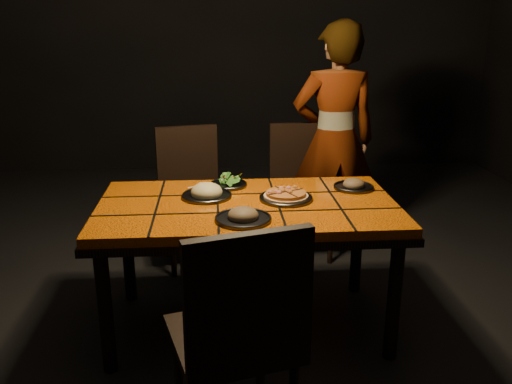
{
  "coord_description": "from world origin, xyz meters",
  "views": [
    {
      "loc": [
        -0.17,
        -2.75,
        1.7
      ],
      "look_at": [
        0.04,
        -0.03,
        0.82
      ],
      "focal_mm": 38.0,
      "sensor_mm": 36.0,
      "label": 1
    }
  ],
  "objects": [
    {
      "name": "plate_mushroom_a",
      "position": [
        -0.04,
        -0.27,
        0.77
      ],
      "size": [
        0.28,
        0.28,
        0.09
      ],
      "color": "#3D3D43",
      "rests_on": "dining_table"
    },
    {
      "name": "room_shell",
      "position": [
        0.0,
        0.0,
        1.5
      ],
      "size": [
        6.04,
        7.04,
        3.08
      ],
      "color": "black",
      "rests_on": "ground"
    },
    {
      "name": "dining_table",
      "position": [
        0.0,
        0.0,
        0.67
      ],
      "size": [
        1.62,
        0.92,
        0.75
      ],
      "color": "orange",
      "rests_on": "ground"
    },
    {
      "name": "plate_salad",
      "position": [
        -0.09,
        0.31,
        0.78
      ],
      "size": [
        0.22,
        0.22,
        0.07
      ],
      "color": "#3D3D43",
      "rests_on": "dining_table"
    },
    {
      "name": "diner",
      "position": [
        0.7,
        1.06,
        0.85
      ],
      "size": [
        0.63,
        0.43,
        1.69
      ],
      "primitive_type": "imported",
      "rotation": [
        0.0,
        0.0,
        3.18
      ],
      "color": "brown",
      "rests_on": "ground"
    },
    {
      "name": "chair_near",
      "position": [
        -0.09,
        -0.99,
        0.58
      ],
      "size": [
        0.57,
        0.57,
        1.02
      ],
      "rotation": [
        0.0,
        0.0,
        3.41
      ],
      "color": "black",
      "rests_on": "ground"
    },
    {
      "name": "plate_pasta",
      "position": [
        -0.22,
        0.11,
        0.77
      ],
      "size": [
        0.28,
        0.28,
        0.09
      ],
      "color": "#3D3D43",
      "rests_on": "dining_table"
    },
    {
      "name": "plate_mushroom_b",
      "position": [
        0.63,
        0.21,
        0.77
      ],
      "size": [
        0.23,
        0.23,
        0.08
      ],
      "color": "#3D3D43",
      "rests_on": "dining_table"
    },
    {
      "name": "plate_pizza",
      "position": [
        0.21,
        0.04,
        0.77
      ],
      "size": [
        0.33,
        0.33,
        0.04
      ],
      "color": "#3D3D43",
      "rests_on": "dining_table"
    },
    {
      "name": "chair_far_right",
      "position": [
        0.46,
        1.04,
        0.55
      ],
      "size": [
        0.45,
        0.45,
        0.96
      ],
      "rotation": [
        0.0,
        0.0,
        0.04
      ],
      "color": "black",
      "rests_on": "ground"
    },
    {
      "name": "chair_far_left",
      "position": [
        -0.35,
        0.95,
        0.56
      ],
      "size": [
        0.52,
        0.52,
        0.97
      ],
      "rotation": [
        0.0,
        0.0,
        0.2
      ],
      "color": "black",
      "rests_on": "ground"
    }
  ]
}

